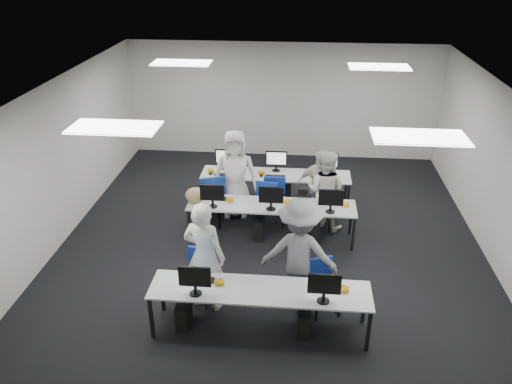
# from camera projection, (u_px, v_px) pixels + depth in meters

# --- Properties ---
(room) EXTENTS (9.00, 9.02, 3.00)m
(room) POSITION_uv_depth(u_px,v_px,m) (271.00, 172.00, 8.96)
(room) COLOR black
(room) RESTS_ON ground
(ceiling_panels) EXTENTS (5.20, 4.60, 0.02)m
(ceiling_panels) POSITION_uv_depth(u_px,v_px,m) (273.00, 91.00, 8.30)
(ceiling_panels) COLOR white
(ceiling_panels) RESTS_ON room
(desk_front) EXTENTS (3.20, 0.70, 0.73)m
(desk_front) POSITION_uv_depth(u_px,v_px,m) (260.00, 292.00, 7.20)
(desk_front) COLOR #ABACAF
(desk_front) RESTS_ON ground
(desk_mid) EXTENTS (3.20, 0.70, 0.73)m
(desk_mid) POSITION_uv_depth(u_px,v_px,m) (271.00, 207.00, 9.51)
(desk_mid) COLOR #ABACAF
(desk_mid) RESTS_ON ground
(desk_back) EXTENTS (3.20, 0.70, 0.73)m
(desk_back) POSITION_uv_depth(u_px,v_px,m) (276.00, 176.00, 10.76)
(desk_back) COLOR #ABACAF
(desk_back) RESTS_ON ground
(equipment_front) EXTENTS (2.51, 0.41, 1.19)m
(equipment_front) POSITION_uv_depth(u_px,v_px,m) (247.00, 310.00, 7.34)
(equipment_front) COLOR #0C4DA8
(equipment_front) RESTS_ON desk_front
(equipment_mid) EXTENTS (2.91, 0.41, 1.19)m
(equipment_mid) POSITION_uv_depth(u_px,v_px,m) (261.00, 222.00, 9.65)
(equipment_mid) COLOR white
(equipment_mid) RESTS_ON desk_mid
(equipment_back) EXTENTS (2.91, 0.41, 1.19)m
(equipment_back) POSITION_uv_depth(u_px,v_px,m) (284.00, 190.00, 10.90)
(equipment_back) COLOR white
(equipment_back) RESTS_ON desk_back
(chair_0) EXTENTS (0.48, 0.52, 0.87)m
(chair_0) POSITION_uv_depth(u_px,v_px,m) (199.00, 285.00, 8.01)
(chair_0) COLOR navy
(chair_0) RESTS_ON ground
(chair_1) EXTENTS (0.57, 0.59, 0.87)m
(chair_1) POSITION_uv_depth(u_px,v_px,m) (323.00, 296.00, 7.77)
(chair_1) COLOR navy
(chair_1) RESTS_ON ground
(chair_2) EXTENTS (0.47, 0.51, 0.92)m
(chair_2) POSITION_uv_depth(u_px,v_px,m) (210.00, 211.00, 10.20)
(chair_2) COLOR navy
(chair_2) RESTS_ON ground
(chair_3) EXTENTS (0.46, 0.50, 0.93)m
(chair_3) POSITION_uv_depth(u_px,v_px,m) (274.00, 209.00, 10.24)
(chair_3) COLOR navy
(chair_3) RESTS_ON ground
(chair_4) EXTENTS (0.49, 0.53, 0.91)m
(chair_4) POSITION_uv_depth(u_px,v_px,m) (320.00, 213.00, 10.11)
(chair_4) COLOR navy
(chair_4) RESTS_ON ground
(chair_5) EXTENTS (0.58, 0.61, 0.95)m
(chair_5) POSITION_uv_depth(u_px,v_px,m) (215.00, 202.00, 10.53)
(chair_5) COLOR navy
(chair_5) RESTS_ON ground
(chair_6) EXTENTS (0.48, 0.52, 0.92)m
(chair_6) POSITION_uv_depth(u_px,v_px,m) (268.00, 206.00, 10.38)
(chair_6) COLOR navy
(chair_6) RESTS_ON ground
(chair_7) EXTENTS (0.48, 0.51, 0.90)m
(chair_7) POSITION_uv_depth(u_px,v_px,m) (323.00, 206.00, 10.38)
(chair_7) COLOR navy
(chair_7) RESTS_ON ground
(handbag) EXTENTS (0.42, 0.29, 0.32)m
(handbag) POSITION_uv_depth(u_px,v_px,m) (195.00, 195.00, 9.49)
(handbag) COLOR tan
(handbag) RESTS_ON desk_mid
(student_0) EXTENTS (0.77, 0.61, 1.85)m
(student_0) POSITION_uv_depth(u_px,v_px,m) (205.00, 256.00, 7.58)
(student_0) COLOR silver
(student_0) RESTS_ON ground
(student_1) EXTENTS (0.97, 0.86, 1.64)m
(student_1) POSITION_uv_depth(u_px,v_px,m) (325.00, 190.00, 9.85)
(student_1) COLOR silver
(student_1) RESTS_ON ground
(student_2) EXTENTS (0.97, 0.69, 1.87)m
(student_2) POSITION_uv_depth(u_px,v_px,m) (235.00, 174.00, 10.25)
(student_2) COLOR silver
(student_2) RESTS_ON ground
(student_3) EXTENTS (1.01, 0.70, 1.59)m
(student_3) POSITION_uv_depth(u_px,v_px,m) (319.00, 187.00, 10.01)
(student_3) COLOR silver
(student_3) RESTS_ON ground
(photographer) EXTENTS (1.25, 0.79, 1.84)m
(photographer) POSITION_uv_depth(u_px,v_px,m) (299.00, 253.00, 7.67)
(photographer) COLOR slate
(photographer) RESTS_ON ground
(dslr_camera) EXTENTS (0.16, 0.19, 0.10)m
(dslr_camera) POSITION_uv_depth(u_px,v_px,m) (303.00, 191.00, 7.38)
(dslr_camera) COLOR black
(dslr_camera) RESTS_ON photographer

